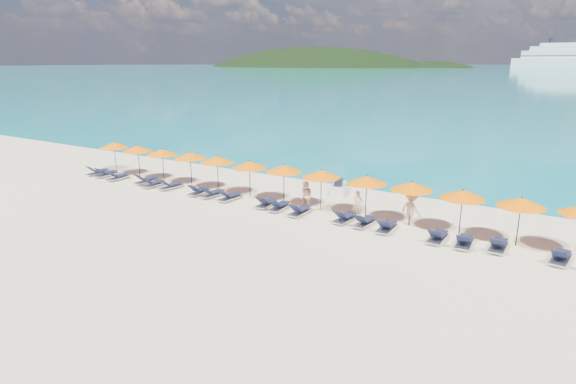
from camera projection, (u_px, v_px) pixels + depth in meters
The scene contains 38 objects.
ground at pixel (255, 230), 23.31m from camera, with size 1400.00×1400.00×0.00m, color beige.
headland_main at pixel (313, 97), 628.28m from camera, with size 374.00×242.00×126.50m.
headland_small at pixel (432, 98), 566.76m from camera, with size 162.00×126.00×85.50m.
jetski at pixel (339, 188), 29.79m from camera, with size 1.52×2.31×0.77m.
beachgoer_a at pixel (358, 206), 24.58m from camera, with size 0.55×0.36×1.51m, color #DCAF84.
beachgoer_b at pixel (306, 196), 26.00m from camera, with size 0.80×0.46×1.65m, color #DCAF84.
beachgoer_c at pixel (411, 209), 23.73m from camera, with size 1.10×0.51×1.70m, color #DCAF84.
umbrella_0 at pixel (114, 145), 34.75m from camera, with size 2.10×2.10×2.28m.
umbrella_1 at pixel (138, 149), 33.38m from camera, with size 2.10×2.10×2.28m.
umbrella_2 at pixel (162, 152), 32.10m from camera, with size 2.10×2.10×2.28m.
umbrella_3 at pixel (190, 155), 30.96m from camera, with size 2.10×2.10×2.28m.
umbrella_4 at pixel (217, 160), 29.69m from camera, with size 2.10×2.10×2.28m.
umbrella_5 at pixel (250, 165), 28.26m from camera, with size 2.10×2.10×2.28m.
umbrella_6 at pixel (284, 168), 27.23m from camera, with size 2.10×2.10×2.28m.
umbrella_7 at pixel (321, 174), 25.94m from camera, with size 2.10×2.10×2.28m.
umbrella_8 at pixel (367, 180), 24.62m from camera, with size 2.10×2.10×2.28m.
umbrella_9 at pixel (412, 186), 23.42m from camera, with size 2.10×2.10×2.28m.
umbrella_10 at pixel (463, 194), 21.97m from camera, with size 2.10×2.10×2.28m.
umbrella_11 at pixel (521, 202), 20.73m from camera, with size 2.10×2.10×2.28m.
lounger_0 at pixel (98, 172), 34.43m from camera, with size 0.69×1.73×0.66m.
lounger_1 at pixel (106, 173), 33.87m from camera, with size 0.64×1.71×0.66m.
lounger_2 at pixel (118, 177), 32.96m from camera, with size 0.63×1.70×0.66m.
lounger_3 at pixel (146, 180), 32.03m from camera, with size 0.65×1.71×0.66m.
lounger_4 at pixel (154, 183), 31.15m from camera, with size 0.66×1.71×0.66m.
lounger_5 at pixel (171, 185), 30.63m from camera, with size 0.79×1.75×0.66m.
lounger_6 at pixel (199, 191), 29.36m from camera, with size 0.78×1.75×0.66m.
lounger_7 at pixel (212, 193), 28.83m from camera, with size 0.75×1.74×0.66m.
lounger_8 at pixel (230, 197), 28.13m from camera, with size 0.71×1.73×0.66m.
lounger_9 at pixel (266, 203), 26.91m from camera, with size 0.77×1.75×0.66m.
lounger_10 at pixel (279, 206), 26.30m from camera, with size 0.71×1.73×0.66m.
lounger_11 at pixel (300, 211), 25.49m from camera, with size 0.64×1.71×0.66m.
lounger_12 at pixel (345, 217), 24.38m from camera, with size 0.77×1.75×0.66m.
lounger_13 at pixel (365, 221), 23.78m from camera, with size 0.77×1.75×0.66m.
lounger_14 at pixel (387, 226), 23.05m from camera, with size 0.70×1.73×0.66m.
lounger_15 at pixel (438, 236), 21.74m from camera, with size 0.62×1.70×0.66m.
lounger_16 at pixel (464, 241), 21.15m from camera, with size 0.74×1.74×0.66m.
lounger_17 at pixel (498, 245), 20.74m from camera, with size 0.62×1.70×0.66m.
lounger_18 at pixel (561, 257), 19.48m from camera, with size 0.79×1.75×0.66m.
Camera 1 is at (13.07, -17.77, 7.92)m, focal length 30.00 mm.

